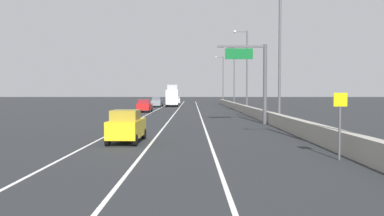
# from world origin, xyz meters

# --- Properties ---
(ground_plane) EXTENTS (320.00, 320.00, 0.00)m
(ground_plane) POSITION_xyz_m (0.00, 64.00, 0.00)
(ground_plane) COLOR #26282B
(lane_stripe_left) EXTENTS (0.16, 130.00, 0.00)m
(lane_stripe_left) POSITION_xyz_m (-5.50, 55.00, 0.00)
(lane_stripe_left) COLOR silver
(lane_stripe_left) RESTS_ON ground_plane
(lane_stripe_center) EXTENTS (0.16, 130.00, 0.00)m
(lane_stripe_center) POSITION_xyz_m (-2.00, 55.00, 0.00)
(lane_stripe_center) COLOR silver
(lane_stripe_center) RESTS_ON ground_plane
(lane_stripe_right) EXTENTS (0.16, 130.00, 0.00)m
(lane_stripe_right) POSITION_xyz_m (1.50, 55.00, 0.00)
(lane_stripe_right) COLOR silver
(lane_stripe_right) RESTS_ON ground_plane
(jersey_barrier_right) EXTENTS (0.60, 120.00, 1.10)m
(jersey_barrier_right) POSITION_xyz_m (7.90, 40.00, 0.55)
(jersey_barrier_right) COLOR #9E998E
(jersey_barrier_right) RESTS_ON ground_plane
(overhead_sign_gantry) EXTENTS (4.68, 0.36, 7.50)m
(overhead_sign_gantry) POSITION_xyz_m (6.56, 32.83, 4.73)
(overhead_sign_gantry) COLOR #47474C
(overhead_sign_gantry) RESTS_ON ground_plane
(speed_advisory_sign) EXTENTS (0.60, 0.11, 3.00)m
(speed_advisory_sign) POSITION_xyz_m (7.00, 12.89, 1.76)
(speed_advisory_sign) COLOR #4C4C51
(speed_advisory_sign) RESTS_ON ground_plane
(lamp_post_right_second) EXTENTS (2.14, 0.44, 11.99)m
(lamp_post_right_second) POSITION_xyz_m (8.26, 32.00, 6.77)
(lamp_post_right_second) COLOR #4C4C51
(lamp_post_right_second) RESTS_ON ground_plane
(lamp_post_right_third) EXTENTS (2.14, 0.44, 11.99)m
(lamp_post_right_third) POSITION_xyz_m (8.24, 53.60, 6.77)
(lamp_post_right_third) COLOR #4C4C51
(lamp_post_right_third) RESTS_ON ground_plane
(lamp_post_right_fourth) EXTENTS (2.14, 0.44, 11.99)m
(lamp_post_right_fourth) POSITION_xyz_m (8.66, 75.21, 6.77)
(lamp_post_right_fourth) COLOR #4C4C51
(lamp_post_right_fourth) RESTS_ON ground_plane
(lamp_post_right_fifth) EXTENTS (2.14, 0.44, 11.99)m
(lamp_post_right_fifth) POSITION_xyz_m (8.11, 96.81, 6.77)
(lamp_post_right_fifth) COLOR #4C4C51
(lamp_post_right_fifth) RESTS_ON ground_plane
(car_red_0) EXTENTS (2.00, 4.33, 1.90)m
(car_red_0) POSITION_xyz_m (-6.65, 54.66, 0.95)
(car_red_0) COLOR red
(car_red_0) RESTS_ON ground_plane
(car_silver_1) EXTENTS (1.97, 4.32, 1.96)m
(car_silver_1) POSITION_xyz_m (-3.37, 91.50, 0.98)
(car_silver_1) COLOR #B7B7BC
(car_silver_1) RESTS_ON ground_plane
(car_yellow_2) EXTENTS (1.88, 4.27, 1.97)m
(car_yellow_2) POSITION_xyz_m (-3.50, 19.05, 0.98)
(car_yellow_2) COLOR gold
(car_yellow_2) RESTS_ON ground_plane
(car_gray_3) EXTENTS (2.06, 4.66, 1.98)m
(car_gray_3) POSITION_xyz_m (-6.53, 74.45, 0.99)
(car_gray_3) COLOR slate
(car_gray_3) RESTS_ON ground_plane
(box_truck) EXTENTS (2.68, 8.15, 4.49)m
(box_truck) POSITION_xyz_m (-3.66, 77.28, 2.06)
(box_truck) COLOR silver
(box_truck) RESTS_ON ground_plane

